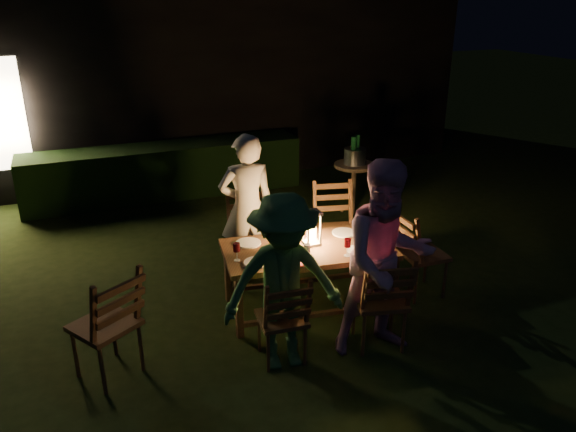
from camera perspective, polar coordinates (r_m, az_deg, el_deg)
name	(u,v)px	position (r m, az deg, el deg)	size (l,w,h in m)	color
garden_envelope	(163,71)	(11.07, -12.56, 14.14)	(40.00, 40.00, 3.20)	black
dining_table	(308,253)	(5.51, 2.04, -3.80)	(1.73, 1.02, 0.68)	#482E18
chair_near_left	(282,333)	(4.93, -0.58, -11.80)	(0.43, 0.46, 0.89)	#482E18
chair_near_right	(379,316)	(5.17, 9.28, -9.99)	(0.54, 0.57, 1.00)	#482E18
chair_far_left	(249,253)	(6.23, -3.96, -3.79)	(0.55, 0.58, 1.01)	#482E18
chair_far_right	(335,243)	(6.45, 4.80, -2.76)	(0.56, 0.59, 1.04)	#482E18
chair_end	(420,267)	(6.08, 13.25, -5.10)	(0.50, 0.46, 1.00)	#482E18
chair_spare	(109,343)	(4.96, -17.76, -12.14)	(0.66, 0.67, 1.05)	#482E18
person_house_side	(247,208)	(6.06, -4.20, 0.80)	(0.60, 0.39, 1.65)	beige
person_opp_right	(386,260)	(4.85, 9.95, -4.44)	(0.86, 0.67, 1.77)	#C084AF
person_opp_left	(283,284)	(4.62, -0.46, -6.88)	(1.01, 0.58, 1.56)	#376E39
lantern	(312,230)	(5.47, 2.43, -1.39)	(0.16, 0.16, 0.35)	white
plate_far_left	(248,243)	(5.55, -4.05, -2.74)	(0.25, 0.25, 0.01)	white
plate_near_left	(257,263)	(5.17, -3.15, -4.74)	(0.25, 0.25, 0.01)	white
plate_far_right	(344,233)	(5.80, 5.72, -1.70)	(0.25, 0.25, 0.01)	white
plate_near_right	(360,251)	(5.42, 7.28, -3.52)	(0.25, 0.25, 0.01)	white
wineglass_a	(272,231)	(5.62, -1.68, -1.49)	(0.06, 0.06, 0.18)	#59070F
wineglass_b	(237,252)	(5.19, -5.23, -3.66)	(0.06, 0.06, 0.18)	#59070F
wineglass_c	(347,247)	(5.29, 6.04, -3.19)	(0.06, 0.06, 0.18)	#59070F
wineglass_d	(361,225)	(5.79, 7.46, -0.96)	(0.06, 0.06, 0.18)	#59070F
wineglass_e	(307,253)	(5.16, 1.93, -3.78)	(0.06, 0.06, 0.18)	silver
bottle_table	(283,236)	(5.36, -0.50, -2.09)	(0.07, 0.07, 0.28)	#0F471E
napkin_left	(302,263)	(5.16, 1.44, -4.75)	(0.18, 0.14, 0.01)	red
napkin_right	(372,253)	(5.39, 8.58, -3.77)	(0.18, 0.14, 0.01)	red
phone	(251,268)	(5.09, -3.74, -5.26)	(0.14, 0.07, 0.01)	black
side_table	(354,170)	(7.90, 6.74, 4.66)	(0.56, 0.56, 0.76)	brown
ice_bucket	(355,156)	(7.84, 6.80, 6.05)	(0.30, 0.30, 0.22)	#A5A8AD
bottle_bucket_a	(353,154)	(7.77, 6.63, 6.29)	(0.07, 0.07, 0.32)	#0F471E
bottle_bucket_b	(357,152)	(7.89, 7.00, 6.51)	(0.07, 0.07, 0.32)	#0F471E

